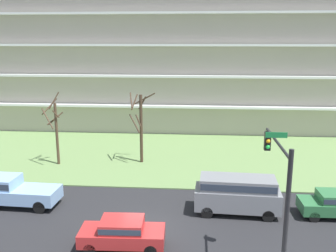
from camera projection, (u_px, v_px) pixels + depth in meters
The scene contains 9 objects.
ground at pixel (146, 229), 21.62m from camera, with size 160.00×160.00×0.00m, color #232326.
grass_lawn_strip at pixel (166, 155), 35.21m from camera, with size 80.00×16.00×0.08m, color #66844C.
apartment_building at pixel (175, 44), 46.76m from camera, with size 42.46×13.37×20.03m.
tree_far_left at pixel (56, 129), 32.04m from camera, with size 1.56×2.29×6.31m.
tree_left at pixel (140, 124), 32.47m from camera, with size 2.23×2.24×6.18m.
pickup_blue_near_left at pixel (14, 191), 24.51m from camera, with size 5.49×2.25×1.95m.
van_gray_center_left at pixel (237, 192), 23.33m from camera, with size 5.30×2.27×2.36m.
sedan_red_near_right at pixel (122, 232), 19.56m from camera, with size 4.46×1.96×1.57m.
traffic_signal_mast at pixel (279, 192), 15.17m from camera, with size 0.90×4.82×6.89m.
Camera 1 is at (2.81, -19.57, 10.66)m, focal length 40.29 mm.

